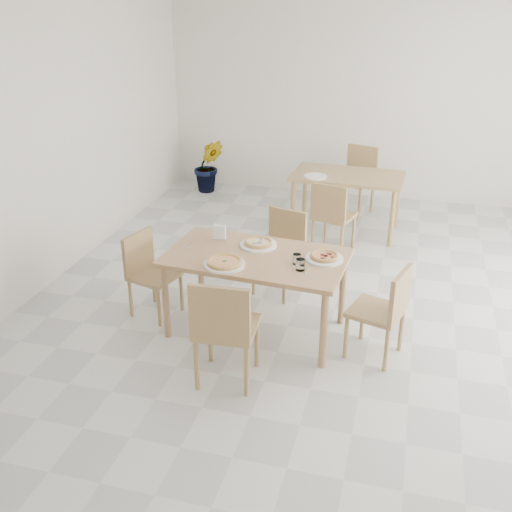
% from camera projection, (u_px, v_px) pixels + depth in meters
% --- Properties ---
extents(main_table, '(1.62, 1.00, 0.75)m').
position_uv_depth(main_table, '(256.00, 264.00, 5.23)').
color(main_table, tan).
rests_on(main_table, ground).
extents(chair_south, '(0.49, 0.49, 0.93)m').
position_uv_depth(chair_south, '(224.00, 325.00, 4.55)').
color(chair_south, '#A67F53').
rests_on(chair_south, ground).
extents(chair_north, '(0.52, 0.52, 0.85)m').
position_uv_depth(chair_north, '(282.00, 246.00, 6.03)').
color(chair_north, '#A67F53').
rests_on(chair_north, ground).
extents(chair_west, '(0.49, 0.49, 0.80)m').
position_uv_depth(chair_west, '(148.00, 268.00, 5.62)').
color(chair_west, '#A67F53').
rests_on(chair_west, ground).
extents(chair_east, '(0.51, 0.51, 0.84)m').
position_uv_depth(chair_east, '(386.00, 307.00, 4.91)').
color(chair_east, '#A67F53').
rests_on(chair_east, ground).
extents(plate_margherita, '(0.35, 0.35, 0.02)m').
position_uv_depth(plate_margherita, '(225.00, 264.00, 5.02)').
color(plate_margherita, white).
rests_on(plate_margherita, main_table).
extents(plate_mushroom, '(0.33, 0.33, 0.02)m').
position_uv_depth(plate_mushroom, '(258.00, 245.00, 5.39)').
color(plate_mushroom, white).
rests_on(plate_mushroom, main_table).
extents(plate_pepperoni, '(0.32, 0.32, 0.02)m').
position_uv_depth(plate_pepperoni, '(324.00, 258.00, 5.12)').
color(plate_pepperoni, white).
rests_on(plate_pepperoni, main_table).
extents(pizza_margherita, '(0.34, 0.34, 0.03)m').
position_uv_depth(pizza_margherita, '(224.00, 262.00, 5.01)').
color(pizza_margherita, '#EFCC70').
rests_on(pizza_margherita, plate_margherita).
extents(pizza_mushroom, '(0.29, 0.29, 0.03)m').
position_uv_depth(pizza_mushroom, '(258.00, 242.00, 5.38)').
color(pizza_mushroom, '#EFCC70').
rests_on(pizza_mushroom, plate_mushroom).
extents(pizza_pepperoni, '(0.27, 0.27, 0.03)m').
position_uv_depth(pizza_pepperoni, '(324.00, 256.00, 5.11)').
color(pizza_pepperoni, '#EFCC70').
rests_on(pizza_pepperoni, plate_pepperoni).
extents(tumbler_a, '(0.08, 0.08, 0.10)m').
position_uv_depth(tumbler_a, '(300.00, 265.00, 4.92)').
color(tumbler_a, white).
rests_on(tumbler_a, main_table).
extents(tumbler_b, '(0.07, 0.07, 0.09)m').
position_uv_depth(tumbler_b, '(297.00, 259.00, 5.03)').
color(tumbler_b, white).
rests_on(tumbler_b, main_table).
extents(napkin_holder, '(0.13, 0.08, 0.14)m').
position_uv_depth(napkin_holder, '(220.00, 233.00, 5.49)').
color(napkin_holder, silver).
rests_on(napkin_holder, main_table).
extents(fork_a, '(0.04, 0.17, 0.01)m').
position_uv_depth(fork_a, '(188.00, 246.00, 5.37)').
color(fork_a, silver).
rests_on(fork_a, main_table).
extents(fork_b, '(0.04, 0.17, 0.01)m').
position_uv_depth(fork_b, '(308.00, 270.00, 4.93)').
color(fork_b, silver).
rests_on(fork_b, main_table).
extents(second_table, '(1.38, 0.83, 0.75)m').
position_uv_depth(second_table, '(347.00, 182.00, 7.41)').
color(second_table, '#A67F53').
rests_on(second_table, ground).
extents(chair_back_s, '(0.52, 0.52, 0.86)m').
position_uv_depth(chair_back_s, '(332.00, 213.00, 6.87)').
color(chair_back_s, '#A67F53').
rests_on(chair_back_s, ground).
extents(chair_back_n, '(0.57, 0.57, 0.90)m').
position_uv_depth(chair_back_n, '(358.00, 175.00, 8.11)').
color(chair_back_n, '#A67F53').
rests_on(chair_back_n, ground).
extents(plate_empty, '(0.28, 0.28, 0.02)m').
position_uv_depth(plate_empty, '(316.00, 176.00, 7.26)').
color(plate_empty, white).
rests_on(plate_empty, second_table).
extents(potted_plant, '(0.54, 0.49, 0.80)m').
position_uv_depth(potted_plant, '(209.00, 166.00, 8.96)').
color(potted_plant, '#3B6E21').
rests_on(potted_plant, ground).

